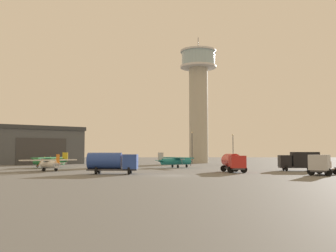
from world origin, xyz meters
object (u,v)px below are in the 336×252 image
(truck_fuel_tanker_red, at_px, (232,162))
(light_post_east, at_px, (192,145))
(airplane_green, at_px, (49,161))
(airplane_white, at_px, (49,163))
(truck_flatbed_silver, at_px, (321,165))
(airplane_teal, at_px, (175,161))
(light_post_west, at_px, (233,146))
(truck_box_black, at_px, (299,160))
(truck_fuel_tanker_blue, at_px, (112,162))
(control_tower, at_px, (198,94))

(truck_fuel_tanker_red, xyz_separation_m, light_post_east, (-3.65, 43.21, 3.52))
(truck_fuel_tanker_red, distance_m, light_post_east, 43.50)
(airplane_green, distance_m, truck_fuel_tanker_red, 38.46)
(airplane_white, bearing_deg, truck_flatbed_silver, -145.80)
(airplane_green, bearing_deg, truck_fuel_tanker_red, 162.48)
(airplane_teal, distance_m, airplane_white, 25.47)
(airplane_green, relative_size, light_post_east, 1.21)
(airplane_white, height_order, truck_flatbed_silver, airplane_white)
(truck_flatbed_silver, relative_size, light_post_east, 0.81)
(truck_fuel_tanker_red, bearing_deg, light_post_west, 164.88)
(airplane_teal, distance_m, truck_box_black, 24.37)
(airplane_white, height_order, truck_box_black, truck_box_black)
(airplane_green, xyz_separation_m, truck_box_black, (45.90, -13.71, 0.31))
(airplane_white, xyz_separation_m, light_post_east, (25.74, 40.47, 3.85))
(truck_fuel_tanker_blue, bearing_deg, airplane_teal, 68.90)
(airplane_teal, xyz_separation_m, truck_box_black, (20.40, -13.32, 0.31))
(airplane_green, height_order, light_post_east, light_post_east)
(light_post_west, distance_m, light_post_east, 11.13)
(truck_flatbed_silver, distance_m, light_post_west, 47.63)
(airplane_green, distance_m, light_post_west, 45.97)
(airplane_white, xyz_separation_m, light_post_west, (36.01, 36.20, 3.43))
(truck_fuel_tanker_blue, distance_m, truck_flatbed_silver, 28.75)
(airplane_teal, height_order, truck_flatbed_silver, airplane_teal)
(light_post_west, bearing_deg, airplane_teal, -125.27)
(airplane_white, bearing_deg, light_post_east, -72.64)
(control_tower, relative_size, truck_flatbed_silver, 5.32)
(truck_box_black, distance_m, light_post_west, 35.33)
(control_tower, distance_m, light_post_west, 21.68)
(airplane_teal, distance_m, truck_fuel_tanker_red, 19.44)
(control_tower, relative_size, truck_box_black, 5.71)
(truck_box_black, relative_size, light_post_east, 0.75)
(truck_fuel_tanker_red, distance_m, light_post_west, 39.62)
(truck_box_black, bearing_deg, control_tower, -70.04)
(airplane_white, relative_size, truck_flatbed_silver, 1.15)
(truck_fuel_tanker_red, relative_size, truck_flatbed_silver, 1.00)
(control_tower, xyz_separation_m, airplane_white, (-28.23, -49.22, -18.91))
(airplane_teal, height_order, airplane_green, airplane_green)
(airplane_teal, xyz_separation_m, airplane_green, (-25.49, 0.38, 0.00))
(airplane_teal, height_order, truck_box_black, truck_box_black)
(airplane_teal, relative_size, light_post_west, 1.25)
(airplane_green, relative_size, truck_box_black, 1.60)
(airplane_teal, distance_m, light_post_west, 26.54)
(airplane_teal, relative_size, light_post_east, 1.14)
(truck_fuel_tanker_red, height_order, light_post_east, light_post_east)
(control_tower, relative_size, light_post_west, 4.75)
(airplane_white, height_order, truck_fuel_tanker_blue, truck_fuel_tanker_blue)
(truck_fuel_tanker_blue, distance_m, truck_fuel_tanker_red, 18.79)
(airplane_green, bearing_deg, truck_fuel_tanker_blue, 134.97)
(airplane_green, relative_size, truck_fuel_tanker_red, 1.48)
(light_post_west, bearing_deg, light_post_east, 157.43)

